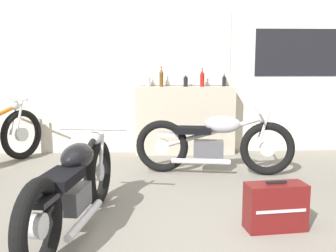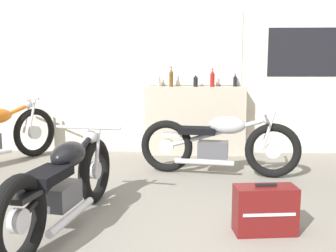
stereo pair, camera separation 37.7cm
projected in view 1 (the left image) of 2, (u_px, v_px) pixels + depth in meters
wall_back at (162, 63)px, 6.10m from camera, size 10.00×0.07×2.80m
sill_counter at (185, 120)px, 6.07m from camera, size 1.53×0.28×1.04m
bottle_leftmost at (148, 81)px, 5.98m from camera, size 0.06×0.06×0.20m
bottle_left_center at (161, 78)px, 5.93m from camera, size 0.06×0.06×0.30m
bottle_center at (186, 81)px, 5.95m from camera, size 0.07×0.07×0.19m
bottle_right_center at (202, 79)px, 5.95m from camera, size 0.07×0.07×0.27m
bottle_rightmost at (224, 81)px, 6.06m from camera, size 0.06×0.06×0.20m
motorcycle_silver at (214, 142)px, 4.95m from camera, size 1.99×0.64×0.84m
motorcycle_black at (74, 186)px, 3.20m from camera, size 0.64×1.96×0.79m
hard_case_darkred at (275, 206)px, 3.27m from camera, size 0.52×0.27×0.42m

